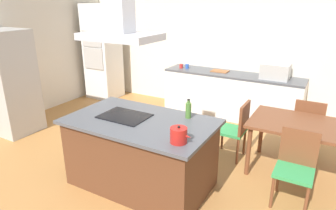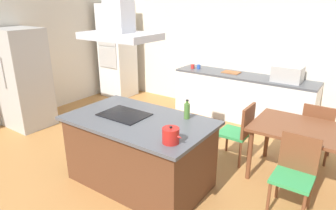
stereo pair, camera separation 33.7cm
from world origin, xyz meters
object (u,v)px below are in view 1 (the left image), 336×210
(chair_facing_back_wall, at_px, (308,123))
(chair_facing_island, at_px, (296,163))
(coffee_mug_blue, at_px, (187,66))
(tea_kettle, at_px, (179,135))
(refrigerator, at_px, (8,83))
(wall_oven_stack, at_px, (103,52))
(countertop_microwave, at_px, (275,71))
(dining_table, at_px, (305,130))
(cooktop, at_px, (125,116))
(chair_at_left_end, at_px, (236,127))
(olive_oil_bottle, at_px, (188,110))
(coffee_mug_red, at_px, (181,66))
(cutting_board, at_px, (220,71))
(range_hood, at_px, (119,17))

(chair_facing_back_wall, relative_size, chair_facing_island, 1.00)
(coffee_mug_blue, bearing_deg, tea_kettle, -65.31)
(refrigerator, relative_size, chair_facing_back_wall, 2.04)
(wall_oven_stack, relative_size, chair_facing_back_wall, 2.47)
(countertop_microwave, xyz_separation_m, dining_table, (0.73, -1.62, -0.37))
(wall_oven_stack, bearing_deg, cooktop, -44.81)
(chair_facing_back_wall, bearing_deg, coffee_mug_blue, 159.62)
(dining_table, height_order, chair_at_left_end, chair_at_left_end)
(dining_table, bearing_deg, olive_oil_bottle, -144.68)
(olive_oil_bottle, xyz_separation_m, coffee_mug_red, (-1.36, 2.46, -0.06))
(coffee_mug_red, height_order, cutting_board, coffee_mug_red)
(countertop_microwave, xyz_separation_m, chair_at_left_end, (-0.19, -1.62, -0.53))
(dining_table, height_order, chair_facing_island, chair_facing_island)
(olive_oil_bottle, distance_m, chair_facing_back_wall, 2.08)
(dining_table, xyz_separation_m, chair_facing_island, (0.00, -0.67, -0.16))
(refrigerator, bearing_deg, chair_at_left_end, 14.74)
(coffee_mug_blue, xyz_separation_m, wall_oven_stack, (-2.14, -0.22, 0.16))
(tea_kettle, height_order, refrigerator, refrigerator)
(cooktop, xyz_separation_m, refrigerator, (-2.74, 0.26, 0.00))
(coffee_mug_blue, distance_m, wall_oven_stack, 2.15)
(coffee_mug_blue, relative_size, chair_facing_back_wall, 0.10)
(cutting_board, bearing_deg, dining_table, -42.66)
(countertop_microwave, distance_m, range_hood, 3.32)
(countertop_microwave, bearing_deg, refrigerator, -146.81)
(olive_oil_bottle, height_order, dining_table, olive_oil_bottle)
(tea_kettle, height_order, coffee_mug_blue, tea_kettle)
(countertop_microwave, height_order, cutting_board, countertop_microwave)
(dining_table, bearing_deg, countertop_microwave, 114.19)
(countertop_microwave, relative_size, coffee_mug_blue, 5.56)
(coffee_mug_blue, height_order, chair_facing_island, coffee_mug_blue)
(refrigerator, bearing_deg, cutting_board, 42.41)
(cutting_board, xyz_separation_m, chair_at_left_end, (0.90, -1.67, -0.40))
(countertop_microwave, relative_size, range_hood, 0.56)
(tea_kettle, height_order, countertop_microwave, countertop_microwave)
(tea_kettle, bearing_deg, cooktop, 161.99)
(dining_table, height_order, chair_facing_back_wall, chair_facing_back_wall)
(cooktop, distance_m, cutting_board, 2.94)
(refrigerator, relative_size, chair_at_left_end, 2.04)
(tea_kettle, distance_m, chair_facing_back_wall, 2.52)
(coffee_mug_blue, distance_m, chair_facing_back_wall, 2.73)
(coffee_mug_red, relative_size, dining_table, 0.06)
(chair_facing_island, xyz_separation_m, chair_at_left_end, (-0.92, 0.67, 0.00))
(dining_table, bearing_deg, chair_at_left_end, -180.00)
(wall_oven_stack, bearing_deg, chair_at_left_end, -20.30)
(tea_kettle, bearing_deg, wall_oven_stack, 140.62)
(tea_kettle, distance_m, chair_facing_island, 1.47)
(coffee_mug_red, distance_m, chair_facing_back_wall, 2.82)
(dining_table, xyz_separation_m, range_hood, (-2.00, -1.26, 1.43))
(wall_oven_stack, bearing_deg, refrigerator, -91.92)
(cooktop, bearing_deg, refrigerator, 174.69)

